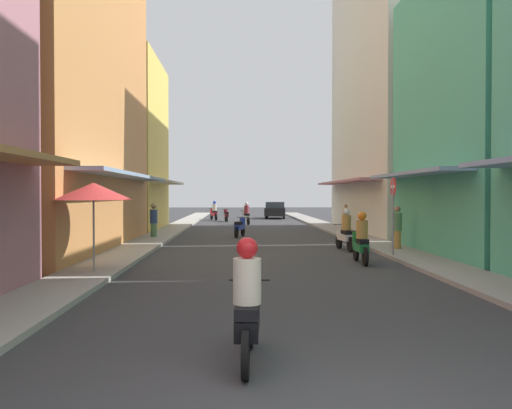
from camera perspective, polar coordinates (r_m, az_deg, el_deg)
The scene contains 19 objects.
ground_plane at distance 27.31m, azimuth -0.02°, elevation -3.31°, with size 117.30×117.30×0.00m, color #38383A.
sidewalk_left at distance 27.56m, azimuth -9.99°, elevation -3.16°, with size 1.56×61.32×0.12m, color #ADA89E.
sidewalk_right at distance 27.87m, azimuth 9.84°, elevation -3.11°, with size 1.56×61.32×0.12m, color #9E9991.
building_left_mid at distance 22.16m, azimuth -22.63°, elevation 12.94°, with size 7.05×13.48×13.37m.
building_left_far at distance 32.50m, azimuth -15.59°, elevation 6.15°, with size 7.05×8.09×9.98m.
building_right_far at distance 31.50m, azimuth 15.90°, elevation 11.68°, with size 7.05×13.61×15.83m.
motorbike_maroon at distance 40.83m, azimuth -3.24°, elevation -1.15°, with size 0.55×1.81×0.96m.
motorbike_blue at distance 26.06m, azimuth -1.73°, elevation -2.41°, with size 0.68×1.77×0.96m.
motorbike_silver at distance 36.87m, azimuth -1.10°, elevation -1.07°, with size 0.67×1.77×1.58m.
motorbike_white at distance 20.03m, azimuth 9.53°, elevation -2.91°, with size 0.56×1.80×1.58m.
motorbike_red at distance 43.13m, azimuth -4.56°, elevation -0.76°, with size 0.76×1.74×1.58m.
motorbike_green at distance 16.34m, azimuth 11.20°, elevation -3.81°, with size 0.55×1.81×1.58m.
motorbike_black at distance 6.67m, azimuth -0.89°, elevation -10.93°, with size 0.55×1.81×1.58m.
parked_car at distance 46.27m, azimuth 2.09°, elevation -0.59°, with size 2.13×4.25×1.45m.
pedestrian_far at distance 30.04m, azimuth 9.63°, elevation -1.46°, with size 0.34×0.34×1.54m.
pedestrian_crossing at distance 25.08m, azimuth -10.96°, elevation -1.52°, with size 0.44×0.44×1.71m.
pedestrian_foreground at distance 20.01m, azimuth 14.96°, elevation -2.56°, with size 0.34×0.34×1.67m.
vendor_umbrella at distance 14.31m, azimuth -17.09°, elevation 1.36°, with size 1.99×1.99×2.40m.
street_sign_no_entry at distance 17.82m, azimuth 14.54°, elevation -0.16°, with size 0.07×0.60×2.65m.
Camera 1 is at (-0.92, -4.55, 2.09)m, focal length 37.16 mm.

